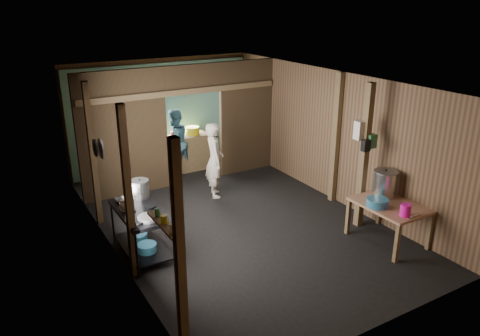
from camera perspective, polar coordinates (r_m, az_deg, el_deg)
floor at (r=8.71m, az=-0.67°, el=-6.41°), size 4.50×7.00×0.00m
ceiling at (r=7.89m, az=-0.75°, el=10.71°), size 4.50×7.00×0.00m
wall_back at (r=11.27m, az=-9.64°, el=6.58°), size 4.50×0.00×2.60m
wall_front at (r=5.68m, az=17.28°, el=-8.05°), size 4.50×0.00×2.60m
wall_left at (r=7.42m, az=-15.96°, el=-1.14°), size 0.00×7.00×2.60m
wall_right at (r=9.48m, az=11.21°, el=3.88°), size 0.00×7.00×2.60m
partition_left at (r=9.67m, az=-14.15°, el=3.98°), size 1.85×0.10×2.60m
partition_right at (r=10.80m, az=0.76°, el=6.27°), size 1.35×0.10×2.60m
partition_header at (r=9.99m, az=-5.86°, el=10.88°), size 1.30×0.10×0.60m
turquoise_panel at (r=11.23m, az=-9.51°, el=6.27°), size 4.40×0.06×2.50m
back_counter at (r=11.12m, az=-6.91°, el=1.85°), size 1.20×0.50×0.85m
wall_clock at (r=11.14m, az=-8.42°, el=9.65°), size 0.20×0.03×0.20m
post_left_a at (r=5.19m, az=-7.46°, el=-10.10°), size 0.10×0.12×2.60m
post_left_b at (r=6.72m, az=-13.58°, el=-3.18°), size 0.10×0.12×2.60m
post_left_c at (r=8.54m, az=-17.64°, el=1.50°), size 0.10×0.12×2.60m
post_right at (r=9.29m, az=11.69°, el=3.52°), size 0.10×0.12×2.60m
post_free at (r=8.32m, az=15.00°, el=1.27°), size 0.12×0.12×2.60m
cross_beam at (r=9.89m, az=-7.01°, el=9.27°), size 4.40×0.12×0.12m
pan_lid_big at (r=7.69m, az=-16.71°, el=2.29°), size 0.03×0.34×0.34m
pan_lid_small at (r=8.09m, az=-17.36°, el=2.36°), size 0.03×0.30×0.30m
wall_shelf at (r=5.56m, az=-9.28°, el=-6.83°), size 0.14×0.80×0.03m
jar_white at (r=5.32m, az=-8.32°, el=-7.29°), size 0.07×0.07×0.10m
jar_yellow at (r=5.53m, az=-9.32°, el=-6.24°), size 0.08×0.08×0.10m
jar_green at (r=5.72m, az=-10.14°, el=-5.37°), size 0.06×0.06×0.10m
bag_white at (r=8.20m, az=14.66°, el=4.54°), size 0.22×0.15×0.32m
bag_green at (r=8.24m, az=15.82°, el=3.20°), size 0.16×0.12×0.24m
bag_black at (r=8.14m, az=15.20°, el=2.69°), size 0.14×0.10×0.20m
gas_range at (r=7.61m, az=-11.98°, el=-7.72°), size 0.69×1.35×0.79m
prep_table at (r=8.23m, az=17.70°, el=-6.43°), size 0.85×1.17×0.69m
stove_pot_large at (r=7.83m, az=-12.21°, el=-2.56°), size 0.33×0.33×0.32m
stove_pot_med at (r=7.43m, az=-13.72°, el=-4.40°), size 0.29×0.29×0.21m
frying_pan at (r=7.07m, az=-11.16°, el=-6.03°), size 0.41×0.59×0.07m
blue_tub_front at (r=7.52m, az=-11.37°, el=-9.58°), size 0.31×0.31×0.13m
blue_tub_back at (r=7.87m, az=-12.39°, el=-8.28°), size 0.30×0.30×0.12m
stock_pot at (r=8.30m, az=17.35°, el=-1.89°), size 0.51×0.51×0.48m
wash_basin at (r=7.92m, az=16.53°, el=-4.09°), size 0.45×0.45×0.13m
pink_bucket at (r=7.70m, az=19.65°, el=-4.91°), size 0.18×0.18×0.20m
knife at (r=7.77m, az=20.59°, el=-5.55°), size 0.30×0.06×0.01m
yellow_tub at (r=11.07m, az=-5.87°, el=4.59°), size 0.33×0.33×0.18m
red_cup at (r=10.89m, az=-8.20°, el=4.12°), size 0.12×0.12×0.14m
cook at (r=9.49m, az=-3.14°, el=0.98°), size 0.53×0.66×1.56m
worker_back at (r=10.82m, az=-8.00°, el=3.17°), size 0.91×0.81×1.54m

